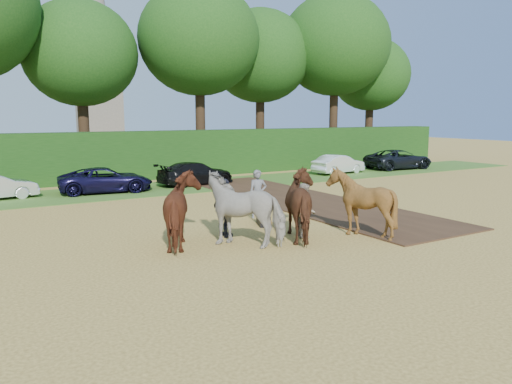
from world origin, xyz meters
TOP-DOWN VIEW (x-y plane):
  - ground at (0.00, 0.00)m, footprint 120.00×120.00m
  - earth_strip at (1.50, 7.00)m, footprint 4.50×17.00m
  - grass_verge at (0.00, 14.00)m, footprint 50.00×5.00m
  - hedgerow at (0.00, 18.50)m, footprint 46.00×1.60m
  - spectator_near at (-2.57, 1.24)m, footprint 0.97×1.07m
  - spectator_far at (-4.88, 2.55)m, footprint 0.62×1.20m
  - plough_team at (-3.67, 1.28)m, footprint 7.93×5.92m
  - parked_cars at (1.22, 14.34)m, footprint 36.54×2.91m
  - treeline at (-1.69, 21.69)m, footprint 48.70×10.60m
  - church at (4.00, 55.00)m, footprint 5.20×5.20m

SIDE VIEW (x-z plane):
  - ground at x=0.00m, z-range 0.00..0.00m
  - grass_verge at x=0.00m, z-range 0.00..0.03m
  - earth_strip at x=1.50m, z-range 0.00..0.05m
  - parked_cars at x=1.22m, z-range -0.05..1.40m
  - spectator_near at x=-2.57m, z-range 0.00..1.80m
  - spectator_far at x=-4.88m, z-range 0.00..1.96m
  - plough_team at x=-3.67m, z-range -0.01..2.27m
  - hedgerow at x=0.00m, z-range 0.00..3.00m
  - treeline at x=-1.69m, z-range 1.87..16.07m
  - church at x=4.00m, z-range 0.23..27.23m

